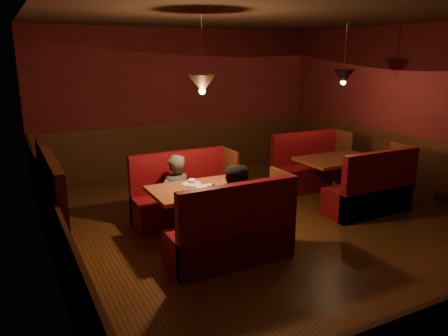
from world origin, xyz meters
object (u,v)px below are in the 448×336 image
second_bench_near (372,194)px  main_table (205,199)px  main_bench_far (184,199)px  main_bench_near (234,237)px  diner_a (175,179)px  second_table (337,169)px  second_bench_far (309,170)px  diner_b (240,198)px

second_bench_near → main_table: bearing=173.4°
main_table → second_bench_near: size_ratio=0.95×
main_bench_far → main_bench_near: size_ratio=1.00×
main_bench_far → diner_a: bearing=-136.4°
main_bench_near → second_bench_near: 2.71m
main_table → second_bench_near: second_bench_near is taller
second_table → diner_a: size_ratio=0.92×
main_bench_far → second_bench_near: main_bench_far is taller
main_bench_near → second_bench_far: bearing=36.9°
main_bench_near → second_bench_near: (2.67, 0.46, -0.00)m
main_table → diner_a: size_ratio=0.97×
second_table → diner_b: 2.74m
main_bench_near → second_table: (2.64, 1.24, 0.21)m
main_table → main_bench_far: size_ratio=0.91×
diner_a → second_bench_near: bearing=149.6°
main_bench_far → diner_a: size_ratio=1.06×
second_table → diner_a: diner_a is taller
main_table → second_bench_far: second_bench_far is taller
second_bench_near → diner_a: size_ratio=1.01×
second_table → second_bench_near: 0.80m
second_bench_far → second_bench_near: bearing=-90.0°
main_bench_near → diner_b: (0.14, 0.11, 0.43)m
main_bench_far → second_bench_far: size_ratio=1.05×
main_table → diner_b: diner_b is taller
main_table → main_bench_near: main_bench_near is taller
second_table → second_bench_near: size_ratio=0.90×
second_table → second_bench_near: (0.03, -0.77, -0.22)m
second_bench_far → second_bench_near: (0.00, -1.54, 0.00)m
main_bench_far → diner_b: (0.14, -1.43, 0.43)m
main_table → diner_b: size_ratio=0.90×
main_bench_far → second_table: bearing=-6.7°
main_bench_far → main_bench_near: (0.00, -1.55, 0.00)m
main_bench_far → second_table: main_bench_far is taller
main_table → main_bench_far: bearing=88.9°
main_bench_near → diner_b: bearing=38.9°
diner_a → main_bench_far: bearing=-149.4°
second_bench_near → diner_b: diner_b is taller
second_bench_far → second_bench_near: size_ratio=1.00×
main_table → main_bench_near: (0.02, -0.77, -0.24)m
main_bench_near → second_table: 2.92m
main_bench_near → second_bench_near: size_ratio=1.05×
diner_a → main_bench_near: bearing=85.2°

